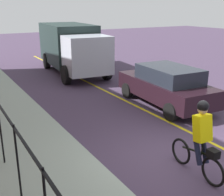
% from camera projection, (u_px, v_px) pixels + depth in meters
% --- Properties ---
extents(ground_plane, '(80.00, 80.00, 0.00)m').
position_uv_depth(ground_plane, '(174.00, 160.00, 7.33)').
color(ground_plane, '#44344B').
extents(lane_line_centre, '(36.00, 0.12, 0.01)m').
position_uv_depth(lane_line_centre, '(216.00, 145.00, 8.11)').
color(lane_line_centre, yellow).
rests_on(lane_line_centre, ground).
extents(iron_fence, '(15.01, 0.04, 1.60)m').
position_uv_depth(iron_fence, '(6.00, 131.00, 5.90)').
color(iron_fence, black).
rests_on(iron_fence, sidewalk).
extents(cyclist_lead, '(1.71, 0.38, 1.83)m').
position_uv_depth(cyclist_lead, '(201.00, 140.00, 6.40)').
color(cyclist_lead, black).
rests_on(cyclist_lead, ground).
extents(patrol_sedan, '(4.51, 2.15, 1.58)m').
position_uv_depth(patrol_sedan, '(166.00, 85.00, 11.21)').
color(patrol_sedan, black).
rests_on(patrol_sedan, ground).
extents(box_truck_background, '(6.91, 3.08, 2.78)m').
position_uv_depth(box_truck_background, '(72.00, 46.00, 16.70)').
color(box_truck_background, '#1E2D2B').
rests_on(box_truck_background, ground).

